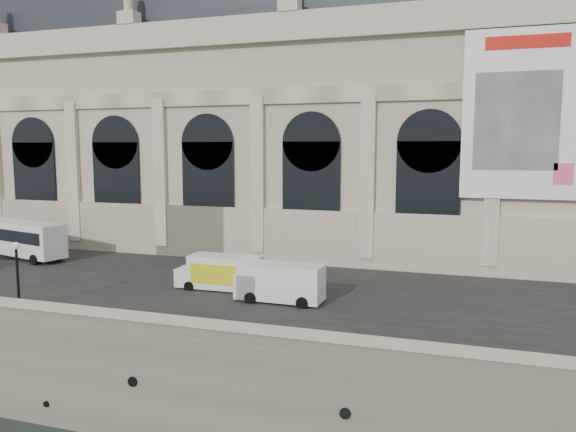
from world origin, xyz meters
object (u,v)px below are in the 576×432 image
object	(u,v)px
lamp_right	(18,277)
van_c	(276,282)
box_truck	(221,273)
bus_left	(17,237)

from	to	relation	value
lamp_right	van_c	bearing A→B (deg)	26.48
box_truck	lamp_right	bearing A→B (deg)	-137.37
van_c	lamp_right	world-z (taller)	lamp_right
bus_left	van_c	world-z (taller)	bus_left
van_c	lamp_right	bearing A→B (deg)	-153.52
bus_left	box_truck	distance (m)	24.18
bus_left	van_c	xyz separation A→B (m)	(28.57, -6.77, -0.63)
box_truck	lamp_right	world-z (taller)	lamp_right
bus_left	lamp_right	size ratio (longest dim) A/B	2.69
lamp_right	bus_left	bearing A→B (deg)	134.07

